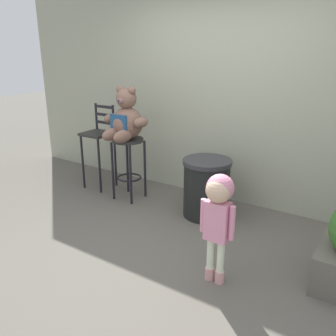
{
  "coord_description": "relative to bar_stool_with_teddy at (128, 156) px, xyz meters",
  "views": [
    {
      "loc": [
        1.86,
        -2.37,
        1.87
      ],
      "look_at": [
        -0.09,
        0.58,
        0.68
      ],
      "focal_mm": 38.11,
      "sensor_mm": 36.0,
      "label": 1
    }
  ],
  "objects": [
    {
      "name": "ground_plane",
      "position": [
        0.95,
        -0.97,
        -0.57
      ],
      "size": [
        24.0,
        24.0,
        0.0
      ],
      "primitive_type": "plane",
      "color": "#59554C"
    },
    {
      "name": "building_wall",
      "position": [
        0.95,
        0.82,
        1.05
      ],
      "size": [
        6.65,
        0.3,
        3.24
      ],
      "primitive_type": "cube",
      "color": "#9DA18A",
      "rests_on": "ground_plane"
    },
    {
      "name": "bar_stool_with_teddy",
      "position": [
        0.0,
        0.0,
        0.0
      ],
      "size": [
        0.39,
        0.39,
        0.8
      ],
      "color": "#252523",
      "rests_on": "ground_plane"
    },
    {
      "name": "teddy_bear",
      "position": [
        0.0,
        -0.03,
        0.47
      ],
      "size": [
        0.61,
        0.55,
        0.65
      ],
      "color": "brown",
      "rests_on": "bar_stool_with_teddy"
    },
    {
      "name": "child_walking",
      "position": [
        1.73,
        -0.98,
        0.12
      ],
      "size": [
        0.3,
        0.24,
        0.95
      ],
      "rotation": [
        0.0,
        0.0,
        -2.07
      ],
      "color": "pink",
      "rests_on": "ground_plane"
    },
    {
      "name": "trash_bin",
      "position": [
        1.08,
        0.09,
        -0.23
      ],
      "size": [
        0.56,
        0.56,
        0.68
      ],
      "color": "black",
      "rests_on": "ground_plane"
    },
    {
      "name": "bar_chair_empty",
      "position": [
        -0.6,
        0.1,
        0.11
      ],
      "size": [
        0.37,
        0.37,
        1.15
      ],
      "color": "#252523",
      "rests_on": "ground_plane"
    }
  ]
}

